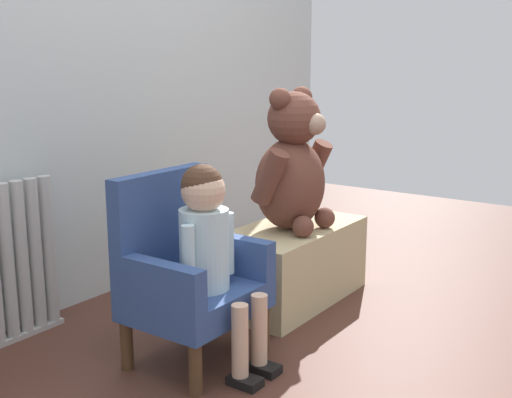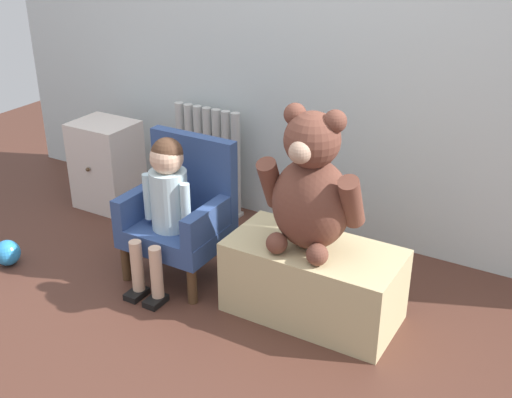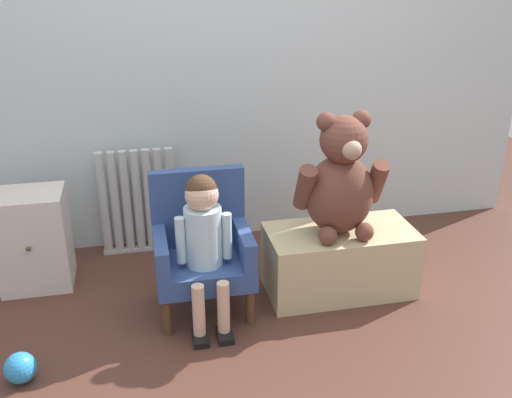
{
  "view_description": "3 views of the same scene",
  "coord_description": "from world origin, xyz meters",
  "px_view_note": "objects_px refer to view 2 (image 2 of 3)",
  "views": [
    {
      "loc": [
        -1.8,
        -1.02,
        1.05
      ],
      "look_at": [
        0.23,
        0.41,
        0.51
      ],
      "focal_mm": 45.0,
      "sensor_mm": 36.0,
      "label": 1
    },
    {
      "loc": [
        1.46,
        -1.72,
        1.66
      ],
      "look_at": [
        0.22,
        0.4,
        0.49
      ],
      "focal_mm": 45.0,
      "sensor_mm": 36.0,
      "label": 2
    },
    {
      "loc": [
        -0.45,
        -1.96,
        1.59
      ],
      "look_at": [
        0.08,
        0.45,
        0.53
      ],
      "focal_mm": 40.0,
      "sensor_mm": 36.0,
      "label": 3
    }
  ],
  "objects_px": {
    "small_dresser": "(107,165)",
    "toy_ball": "(7,253)",
    "radiator": "(208,160)",
    "large_teddy_bear": "(311,189)",
    "child_figure": "(166,193)",
    "low_bench": "(313,281)",
    "child_armchair": "(182,212)"
  },
  "relations": [
    {
      "from": "child_armchair",
      "to": "small_dresser",
      "type": "bearing_deg",
      "value": 155.13
    },
    {
      "from": "child_figure",
      "to": "large_teddy_bear",
      "type": "relative_size",
      "value": 1.18
    },
    {
      "from": "low_bench",
      "to": "large_teddy_bear",
      "type": "bearing_deg",
      "value": -156.8
    },
    {
      "from": "child_armchair",
      "to": "toy_ball",
      "type": "relative_size",
      "value": 5.25
    },
    {
      "from": "small_dresser",
      "to": "low_bench",
      "type": "xyz_separation_m",
      "value": [
        1.5,
        -0.39,
        -0.09
      ]
    },
    {
      "from": "large_teddy_bear",
      "to": "toy_ball",
      "type": "bearing_deg",
      "value": -165.62
    },
    {
      "from": "low_bench",
      "to": "radiator",
      "type": "bearing_deg",
      "value": 146.55
    },
    {
      "from": "radiator",
      "to": "low_bench",
      "type": "xyz_separation_m",
      "value": [
        0.97,
        -0.64,
        -0.14
      ]
    },
    {
      "from": "small_dresser",
      "to": "radiator",
      "type": "bearing_deg",
      "value": 25.58
    },
    {
      "from": "toy_ball",
      "to": "small_dresser",
      "type": "bearing_deg",
      "value": 91.72
    },
    {
      "from": "radiator",
      "to": "large_teddy_bear",
      "type": "height_order",
      "value": "large_teddy_bear"
    },
    {
      "from": "child_armchair",
      "to": "toy_ball",
      "type": "bearing_deg",
      "value": -153.52
    },
    {
      "from": "child_figure",
      "to": "small_dresser",
      "type": "bearing_deg",
      "value": 149.08
    },
    {
      "from": "child_figure",
      "to": "toy_ball",
      "type": "relative_size",
      "value": 5.59
    },
    {
      "from": "low_bench",
      "to": "child_armchair",
      "type": "bearing_deg",
      "value": 179.15
    },
    {
      "from": "radiator",
      "to": "child_figure",
      "type": "xyz_separation_m",
      "value": [
        0.28,
        -0.74,
        0.16
      ]
    },
    {
      "from": "radiator",
      "to": "small_dresser",
      "type": "xyz_separation_m",
      "value": [
        -0.53,
        -0.25,
        -0.05
      ]
    },
    {
      "from": "large_teddy_bear",
      "to": "toy_ball",
      "type": "distance_m",
      "value": 1.6
    },
    {
      "from": "child_armchair",
      "to": "large_teddy_bear",
      "type": "relative_size",
      "value": 1.11
    },
    {
      "from": "small_dresser",
      "to": "child_figure",
      "type": "relative_size",
      "value": 0.72
    },
    {
      "from": "child_figure",
      "to": "low_bench",
      "type": "distance_m",
      "value": 0.76
    },
    {
      "from": "radiator",
      "to": "toy_ball",
      "type": "distance_m",
      "value": 1.17
    },
    {
      "from": "radiator",
      "to": "large_teddy_bear",
      "type": "xyz_separation_m",
      "value": [
        0.95,
        -0.65,
        0.3
      ]
    },
    {
      "from": "small_dresser",
      "to": "toy_ball",
      "type": "bearing_deg",
      "value": -88.28
    },
    {
      "from": "radiator",
      "to": "child_figure",
      "type": "height_order",
      "value": "child_figure"
    },
    {
      "from": "low_bench",
      "to": "large_teddy_bear",
      "type": "height_order",
      "value": "large_teddy_bear"
    },
    {
      "from": "large_teddy_bear",
      "to": "small_dresser",
      "type": "bearing_deg",
      "value": 165.0
    },
    {
      "from": "radiator",
      "to": "large_teddy_bear",
      "type": "distance_m",
      "value": 1.19
    },
    {
      "from": "child_armchair",
      "to": "toy_ball",
      "type": "xyz_separation_m",
      "value": [
        -0.79,
        -0.39,
        -0.25
      ]
    },
    {
      "from": "small_dresser",
      "to": "large_teddy_bear",
      "type": "xyz_separation_m",
      "value": [
        1.48,
        -0.4,
        0.35
      ]
    },
    {
      "from": "small_dresser",
      "to": "low_bench",
      "type": "height_order",
      "value": "small_dresser"
    },
    {
      "from": "child_figure",
      "to": "toy_ball",
      "type": "bearing_deg",
      "value": -160.26
    }
  ]
}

